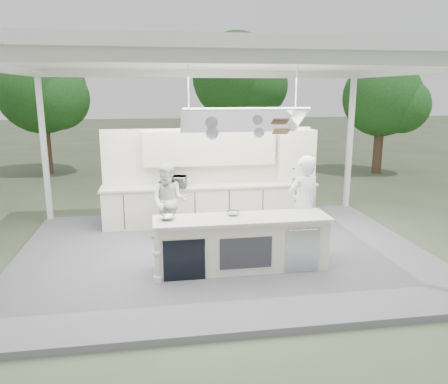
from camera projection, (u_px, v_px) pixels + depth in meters
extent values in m
plane|color=#50593D|center=(223.00, 257.00, 8.72)|extent=(90.00, 90.00, 0.00)
cube|color=#58575C|center=(223.00, 254.00, 8.70)|extent=(8.00, 6.00, 0.12)
cube|color=white|center=(350.00, 144.00, 11.68)|extent=(0.12, 0.12, 3.70)
cube|color=white|center=(44.00, 150.00, 10.49)|extent=(0.12, 0.12, 3.70)
cube|color=white|center=(223.00, 60.00, 7.86)|extent=(8.20, 6.20, 0.16)
cube|color=white|center=(261.00, 57.00, 5.11)|extent=(8.00, 0.12, 0.16)
cube|color=white|center=(204.00, 74.00, 10.68)|extent=(8.00, 0.12, 0.16)
cube|color=white|center=(420.00, 70.00, 8.49)|extent=(0.12, 6.00, 0.16)
cube|color=white|center=(243.00, 120.00, 7.26)|extent=(2.00, 0.71, 0.43)
cube|color=white|center=(243.00, 120.00, 7.26)|extent=(2.06, 0.76, 0.46)
cylinder|color=white|center=(188.00, 91.00, 7.01)|extent=(0.02, 0.02, 0.95)
cylinder|color=white|center=(296.00, 91.00, 7.29)|extent=(0.02, 0.02, 0.95)
cylinder|color=silver|center=(212.00, 133.00, 7.38)|extent=(0.22, 0.14, 0.21)
cylinder|color=silver|center=(259.00, 133.00, 7.45)|extent=(0.18, 0.12, 0.18)
cube|color=brown|center=(281.00, 131.00, 7.53)|extent=(0.28, 0.18, 0.12)
cube|color=white|center=(242.00, 244.00, 7.75)|extent=(3.00, 0.70, 0.90)
cube|color=silver|center=(242.00, 219.00, 7.65)|extent=(3.10, 0.78, 0.05)
cylinder|color=white|center=(157.00, 256.00, 7.18)|extent=(0.11, 0.11, 0.92)
cube|color=black|center=(184.00, 260.00, 7.27)|extent=(0.70, 0.04, 0.72)
cube|color=silver|center=(184.00, 260.00, 7.27)|extent=(0.74, 0.03, 0.72)
cube|color=#2E2E32|center=(246.00, 253.00, 7.42)|extent=(0.90, 0.02, 0.55)
cube|color=silver|center=(302.00, 250.00, 7.57)|extent=(0.62, 0.02, 0.78)
cube|color=white|center=(211.00, 205.00, 10.42)|extent=(5.00, 0.65, 0.90)
cube|color=silver|center=(210.00, 186.00, 10.31)|extent=(5.08, 0.72, 0.05)
cube|color=white|center=(209.00, 175.00, 10.55)|extent=(5.00, 0.10, 2.25)
cube|color=white|center=(209.00, 148.00, 10.27)|extent=(3.10, 0.38, 0.80)
cube|color=white|center=(295.00, 157.00, 10.60)|extent=(0.90, 0.45, 1.30)
cube|color=brown|center=(295.00, 157.00, 10.60)|extent=(0.84, 0.40, 0.03)
cylinder|color=silver|center=(292.00, 180.00, 10.58)|extent=(0.20, 0.20, 0.12)
cylinder|color=black|center=(292.00, 173.00, 10.54)|extent=(0.17, 0.17, 0.20)
cylinder|color=black|center=(306.00, 180.00, 10.63)|extent=(0.16, 0.16, 0.10)
cone|color=black|center=(306.00, 173.00, 10.59)|extent=(0.14, 0.14, 0.24)
cylinder|color=brown|center=(47.00, 147.00, 17.25)|extent=(0.36, 0.36, 2.10)
sphere|color=#275F23|center=(41.00, 89.00, 16.75)|extent=(3.40, 3.40, 3.40)
sphere|color=#275F23|center=(58.00, 98.00, 16.44)|extent=(2.38, 2.38, 2.38)
cylinder|color=brown|center=(236.00, 135.00, 20.36)|extent=(0.36, 0.36, 2.45)
sphere|color=#275F23|center=(236.00, 77.00, 19.77)|extent=(4.00, 4.00, 4.00)
sphere|color=#275F23|center=(256.00, 86.00, 19.40)|extent=(2.80, 2.80, 2.80)
cylinder|color=brown|center=(378.00, 149.00, 17.34)|extent=(0.36, 0.36, 1.92)
sphere|color=#275F23|center=(382.00, 97.00, 16.89)|extent=(3.00, 3.00, 3.00)
sphere|color=#275F23|center=(402.00, 106.00, 16.61)|extent=(2.10, 2.10, 2.10)
imported|color=white|center=(303.00, 206.00, 8.32)|extent=(0.82, 0.67, 1.94)
imported|color=silver|center=(169.00, 202.00, 9.24)|extent=(0.93, 0.80, 1.64)
imported|color=#B2B5B9|center=(176.00, 182.00, 9.95)|extent=(0.54, 0.42, 0.27)
imported|color=#AEB0B5|center=(167.00, 218.00, 7.50)|extent=(0.28, 0.28, 0.07)
imported|color=silver|center=(233.00, 213.00, 7.77)|extent=(0.28, 0.28, 0.08)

